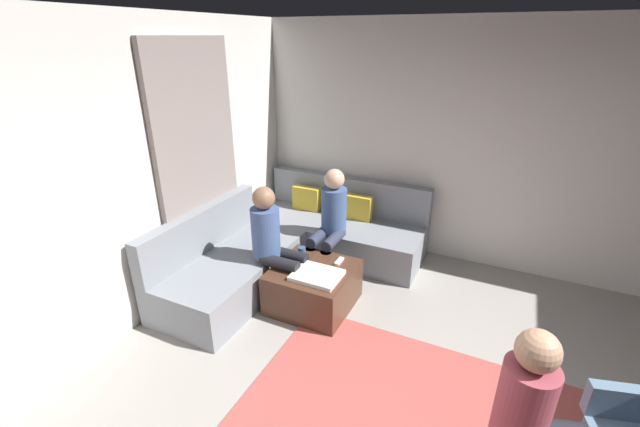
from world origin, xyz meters
TOP-DOWN VIEW (x-y plane):
  - wall_back at (0.00, 2.94)m, footprint 6.00×0.12m
  - wall_left at (-2.94, 0.00)m, footprint 0.12×6.00m
  - curtain_panel at (-2.84, 1.30)m, footprint 0.06×1.10m
  - sectional_couch at (-2.08, 1.88)m, footprint 2.10×2.55m
  - ottoman at (-1.54, 1.28)m, footprint 0.76×0.76m
  - folded_blanket at (-1.44, 1.16)m, footprint 0.44×0.36m
  - coffee_mug at (-1.76, 1.46)m, footprint 0.08×0.08m
  - game_remote at (-1.36, 1.50)m, footprint 0.05×0.15m
  - person_on_couch_back at (-1.65, 1.93)m, footprint 0.30×0.60m
  - person_on_couch_side at (-1.93, 1.23)m, footprint 0.60×0.30m
  - person_on_armchair at (0.39, 0.14)m, footprint 0.61×0.40m

SIDE VIEW (x-z plane):
  - ottoman at x=-1.54m, z-range 0.00..0.42m
  - sectional_couch at x=-2.08m, z-range -0.15..0.72m
  - game_remote at x=-1.36m, z-range 0.42..0.44m
  - folded_blanket at x=-1.44m, z-range 0.42..0.46m
  - coffee_mug at x=-1.76m, z-range 0.42..0.52m
  - person_on_armchair at x=0.39m, z-range 0.05..1.23m
  - person_on_couch_back at x=-1.65m, z-range 0.06..1.26m
  - person_on_couch_side at x=-1.93m, z-range 0.06..1.26m
  - curtain_panel at x=-2.84m, z-range 0.00..2.50m
  - wall_back at x=0.00m, z-range 0.00..2.70m
  - wall_left at x=-2.94m, z-range 0.00..2.70m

